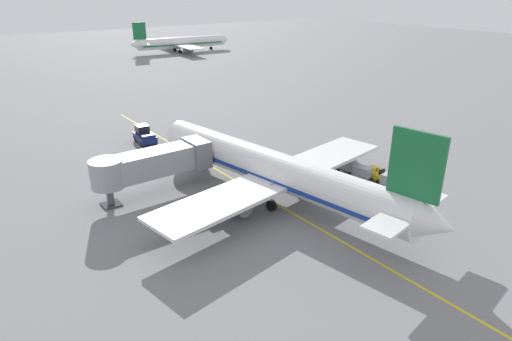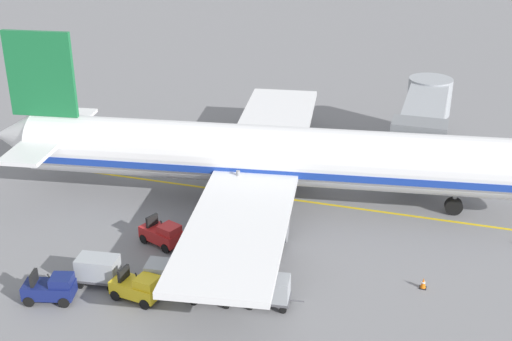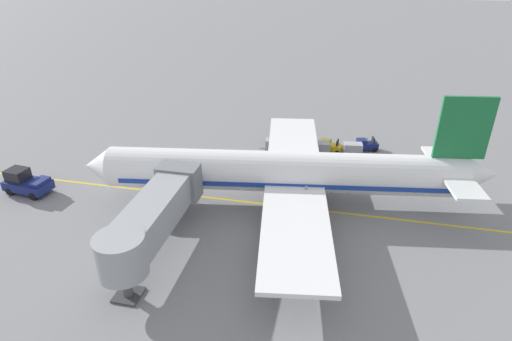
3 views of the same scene
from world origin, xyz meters
name	(u,v)px [view 2 (image 2 of 3)]	position (x,y,z in m)	size (l,w,h in m)	color
ground_plane	(295,200)	(0.00, 0.00, 0.00)	(400.00, 400.00, 0.00)	slate
gate_lead_in_line	(295,200)	(0.00, 0.00, 0.00)	(0.24, 80.00, 0.01)	gold
parked_airliner	(271,156)	(0.69, -1.43, 3.19)	(30.44, 37.29, 10.63)	white
jet_bridge	(424,117)	(-8.85, 7.24, 3.45)	(12.86, 3.50, 4.98)	#93999E
baggage_tug_lead	(51,288)	(14.40, -8.91, 0.71)	(1.83, 2.72, 1.62)	navy
baggage_tug_trailing	(137,287)	(13.05, -4.83, 0.71)	(1.60, 2.65, 1.62)	gold
baggage_tug_spare	(162,234)	(7.74, -5.87, 0.71)	(2.01, 2.76, 1.62)	#B21E1E
baggage_cart_front	(268,289)	(11.59, 1.54, 0.95)	(1.57, 2.96, 1.58)	#4C4C51
baggage_cart_second_in_train	(212,284)	(12.05, -1.22, 0.95)	(1.57, 2.96, 1.58)	#4C4C51
baggage_cart_third_in_train	(167,274)	(11.88, -3.72, 0.95)	(1.57, 2.96, 1.58)	#4C4C51
baggage_cart_tail_end	(98,268)	(12.41, -7.36, 0.95)	(1.57, 2.96, 1.58)	#4C4C51
ground_crew_wing_walker	(259,229)	(6.04, -0.62, 0.95)	(0.71, 0.35, 1.69)	#232328
safety_cone_wing_tip	(423,283)	(7.82, 8.79, 0.29)	(0.36, 0.36, 0.59)	black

